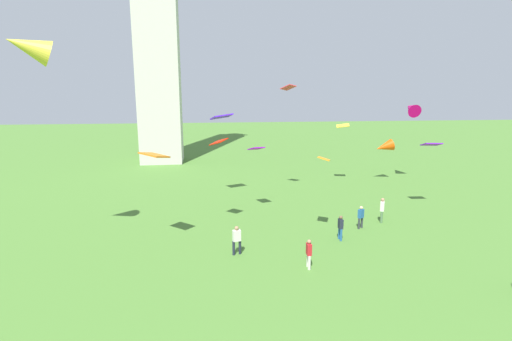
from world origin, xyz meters
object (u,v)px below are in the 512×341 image
person_1 (361,216)px  person_3 (340,226)px  kite_flying_5 (324,159)px  person_2 (237,239)px  kite_flying_4 (28,47)px  kite_flying_1 (431,144)px  kite_flying_3 (411,108)px  person_4 (309,252)px  kite_flying_2 (222,117)px  kite_flying_9 (219,142)px  person_0 (382,209)px  kite_flying_7 (288,87)px  kite_flying_10 (256,148)px  kite_flying_6 (154,155)px  kite_flying_8 (384,147)px  kite_flying_0 (343,126)px

person_1 → person_3: bearing=-172.4°
kite_flying_5 → person_2: bearing=-46.2°
person_2 → kite_flying_4: kite_flying_4 is taller
kite_flying_1 → kite_flying_3: 10.63m
person_4 → kite_flying_2: kite_flying_2 is taller
kite_flying_2 → kite_flying_3: size_ratio=0.86×
kite_flying_3 → kite_flying_9: (-20.18, -11.77, -1.66)m
person_0 → kite_flying_7: kite_flying_7 is taller
person_1 → kite_flying_1: size_ratio=1.10×
kite_flying_4 → person_1: bearing=70.1°
kite_flying_5 → kite_flying_2: bearing=-127.2°
kite_flying_3 → kite_flying_10: (-17.25, -8.60, -2.60)m
person_0 → person_3: (-4.13, -2.81, -0.11)m
kite_flying_4 → person_0: bearing=72.4°
kite_flying_9 → kite_flying_7: bearing=104.4°
person_1 → kite_flying_5: 5.20m
person_0 → kite_flying_10: kite_flying_10 is taller
person_4 → kite_flying_10: 10.80m
person_4 → kite_flying_10: kite_flying_10 is taller
kite_flying_10 → kite_flying_6: bearing=114.5°
person_3 → kite_flying_8: bearing=147.7°
kite_flying_3 → kite_flying_4: 33.54m
person_1 → person_3: (-2.11, -1.80, 0.01)m
kite_flying_5 → kite_flying_9: kite_flying_9 is taller
kite_flying_1 → kite_flying_9: size_ratio=1.01×
kite_flying_3 → person_3: bearing=56.9°
person_3 → kite_flying_5: kite_flying_5 is taller
person_0 → kite_flying_5: kite_flying_5 is taller
person_1 → kite_flying_9: 10.78m
person_2 → kite_flying_9: kite_flying_9 is taller
kite_flying_2 → person_1: bearing=-66.7°
person_2 → kite_flying_8: 23.92m
kite_flying_0 → kite_flying_1: bearing=-50.8°
kite_flying_1 → kite_flying_4: size_ratio=0.53×
kite_flying_0 → kite_flying_6: bearing=-120.1°
person_2 → kite_flying_0: size_ratio=1.18×
kite_flying_1 → kite_flying_6: bearing=17.1°
person_2 → kite_flying_10: size_ratio=1.14×
person_0 → person_3: person_0 is taller
kite_flying_6 → person_3: bearing=-141.3°
person_2 → person_4: person_2 is taller
kite_flying_2 → kite_flying_8: 18.02m
kite_flying_8 → person_2: bearing=-44.9°
person_1 → kite_flying_10: 8.95m
person_1 → kite_flying_9: bearing=138.5°
person_0 → person_3: 4.99m
person_0 → kite_flying_5: bearing=139.2°
person_2 → kite_flying_0: 20.91m
person_2 → person_4: 4.20m
kite_flying_4 → kite_flying_5: bearing=67.8°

